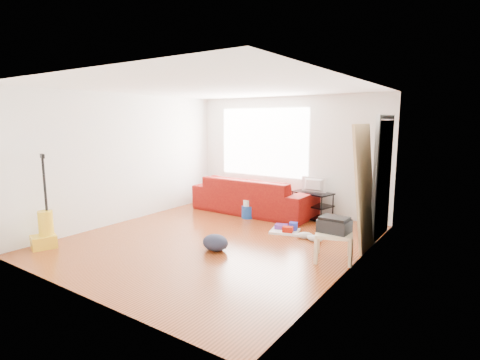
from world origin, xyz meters
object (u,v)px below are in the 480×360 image
Objects in this scene: sofa at (254,212)px; tv_stand at (312,205)px; bucket at (248,218)px; cleaning_tray at (286,229)px; side_table at (334,236)px; vacuum at (45,231)px; backpack at (215,250)px.

tv_stand is at bearing -167.82° from sofa.
cleaning_tray is (1.11, -0.45, 0.05)m from bucket.
vacuum is at bearing -152.57° from side_table.
tv_stand is 3.40× the size of bucket.
vacuum reaches higher than bucket.
sofa is 1.57m from cleaning_tray.
tv_stand is 1.35m from bucket.
cleaning_tray is at bearing 91.66° from backpack.
side_table is 1.47m from cleaning_tray.
cleaning_tray is at bearing -75.52° from tv_stand.
bucket is at bearing 157.94° from cleaning_tray.
cleaning_tray reaches higher than bucket.
tv_stand reaches higher than sofa.
tv_stand reaches higher than bucket.
backpack is at bearing 50.71° from vacuum.
sofa is 4.55× the size of cleaning_tray.
bucket reaches higher than backpack.
backpack is at bearing -85.75° from tv_stand.
backpack is 2.71m from vacuum.
sofa is 10.36× the size of bucket.
vacuum reaches higher than cleaning_tray.
backpack is at bearing 108.84° from sofa.
bucket is (0.16, -0.47, 0.00)m from sofa.
cleaning_tray is (0.02, -1.20, -0.23)m from tv_stand.
sofa is at bearing -154.26° from tv_stand.
sofa is at bearing 143.94° from cleaning_tray.
side_table is 1.43× the size of backpack.
vacuum is at bearing -129.71° from backpack.
vacuum reaches higher than sofa.
tv_stand is at bearing 99.62° from backpack.
sofa is 4.11× the size of side_table.
bucket is at bearing 82.94° from vacuum.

